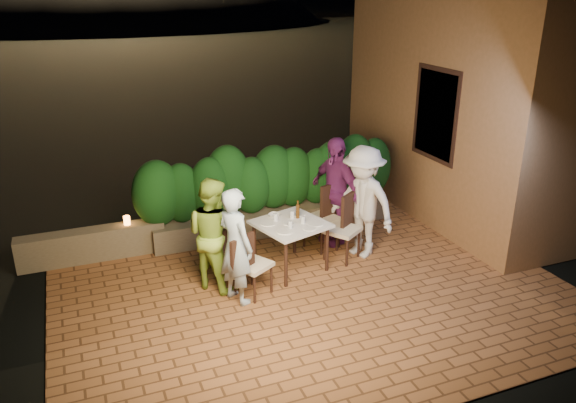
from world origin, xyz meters
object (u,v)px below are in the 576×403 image
chair_left_front (253,263)px  chair_right_front (342,228)px  bowl (275,215)px  diner_white (363,202)px  beer_bottle (298,209)px  chair_right_back (322,217)px  diner_blue (236,246)px  dining_table (290,246)px  parapet_lamp (127,220)px  diner_green (212,234)px  chair_left_back (234,251)px  diner_purple (335,191)px

chair_left_front → chair_right_front: chair_right_front is taller
bowl → chair_left_front: bearing=-127.5°
bowl → diner_white: size_ratio=0.10×
beer_bottle → chair_left_front: (-0.92, -0.63, -0.42)m
beer_bottle → chair_right_back: bearing=32.7°
diner_blue → beer_bottle: bearing=-81.7°
dining_table → parapet_lamp: dining_table is taller
chair_right_back → diner_white: 0.75m
bowl → chair_right_back: (0.88, 0.18, -0.25)m
chair_left_front → diner_green: diner_green is taller
beer_bottle → diner_green: (-1.36, -0.21, -0.08)m
bowl → chair_left_back: (-0.74, -0.29, -0.34)m
diner_purple → parapet_lamp: diner_purple is taller
bowl → diner_white: (1.35, -0.28, 0.12)m
chair_left_back → diner_purple: 2.04m
chair_right_front → dining_table: bearing=-33.4°
chair_left_front → diner_green: size_ratio=0.58×
beer_bottle → diner_purple: 0.99m
diner_blue → parapet_lamp: size_ratio=11.53×
bowl → chair_right_back: bearing=11.8°
dining_table → chair_right_back: size_ratio=0.89×
dining_table → diner_purple: size_ratio=0.52×
chair_right_front → diner_green: diner_green is taller
beer_bottle → parapet_lamp: beer_bottle is taller
parapet_lamp → dining_table: bearing=-33.0°
chair_right_front → parapet_lamp: chair_right_front is taller
beer_bottle → diner_purple: (0.86, 0.50, 0.01)m
dining_table → chair_left_front: chair_left_front is taller
beer_bottle → diner_blue: diner_blue is taller
parapet_lamp → diner_purple: bearing=-14.0°
bowl → chair_right_back: chair_right_back is taller
chair_left_back → chair_right_front: chair_right_front is taller
diner_green → parapet_lamp: (-1.00, 1.50, -0.24)m
chair_right_front → diner_blue: bearing=-17.2°
chair_left_front → diner_green: (-0.44, 0.42, 0.34)m
beer_bottle → chair_left_front: bearing=-145.9°
chair_right_back → diner_white: diner_white is taller
chair_right_back → parapet_lamp: size_ratio=7.48×
bowl → diner_white: 1.38m
chair_left_front → diner_blue: (-0.25, -0.07, 0.34)m
bowl → chair_right_front: size_ratio=0.17×
chair_right_back → parapet_lamp: 3.08m
bowl → diner_blue: diner_blue is taller
beer_bottle → diner_purple: size_ratio=0.16×
diner_green → parapet_lamp: diner_green is taller
bowl → diner_green: size_ratio=0.11×
chair_left_front → chair_right_back: (1.50, 1.00, 0.05)m
dining_table → diner_white: (1.21, 0.03, 0.51)m
chair_left_front → diner_white: size_ratio=0.53×
beer_bottle → bowl: bearing=148.2°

